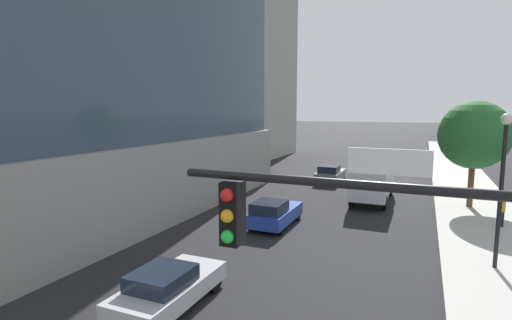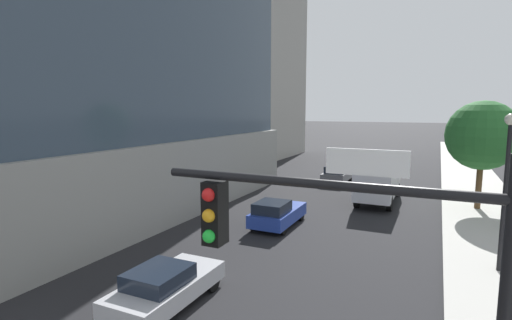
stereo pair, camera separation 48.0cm
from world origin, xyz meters
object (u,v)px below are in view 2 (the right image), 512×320
at_px(car_blue, 277,213).
at_px(box_truck, 378,178).
at_px(car_gray, 337,174).
at_px(street_lamp, 507,170).
at_px(traffic_light_pole, 356,276).
at_px(pedestrian_yellow_shirt, 509,213).
at_px(construction_building, 242,26).
at_px(car_silver, 165,286).
at_px(street_tree, 483,136).

height_order(car_blue, box_truck, box_truck).
bearing_deg(car_gray, street_lamp, -57.28).
bearing_deg(traffic_light_pole, pedestrian_yellow_shirt, 76.08).
bearing_deg(car_gray, construction_building, 138.85).
bearing_deg(car_blue, traffic_light_pole, -63.80).
height_order(street_lamp, car_blue, street_lamp).
bearing_deg(car_silver, pedestrian_yellow_shirt, 50.81).
bearing_deg(construction_building, car_gray, -41.15).
bearing_deg(construction_building, car_silver, -66.29).
relative_size(traffic_light_pole, street_tree, 0.84).
relative_size(traffic_light_pole, pedestrian_yellow_shirt, 3.38).
xyz_separation_m(traffic_light_pole, car_blue, (-6.87, 13.96, -3.35)).
bearing_deg(car_gray, pedestrian_yellow_shirt, -39.89).
height_order(construction_building, pedestrian_yellow_shirt, construction_building).
bearing_deg(car_blue, car_silver, -90.00).
xyz_separation_m(car_gray, car_silver, (0.00, -23.52, -0.09)).
distance_m(traffic_light_pole, street_tree, 22.79).
distance_m(street_tree, pedestrian_yellow_shirt, 5.78).
bearing_deg(street_lamp, pedestrian_yellow_shirt, 79.68).
bearing_deg(box_truck, car_gray, 126.30).
relative_size(car_silver, car_blue, 1.04).
distance_m(street_lamp, pedestrian_yellow_shirt, 7.21).
height_order(car_blue, pedestrian_yellow_shirt, pedestrian_yellow_shirt).
height_order(construction_building, street_lamp, construction_building).
xyz_separation_m(street_lamp, pedestrian_yellow_shirt, (1.17, 6.40, -3.11)).
relative_size(street_lamp, street_tree, 0.90).
xyz_separation_m(traffic_light_pole, car_silver, (-6.87, 4.30, -3.40)).
relative_size(car_gray, car_silver, 0.96).
distance_m(construction_building, car_blue, 37.05).
bearing_deg(car_gray, car_silver, -90.00).
relative_size(construction_building, traffic_light_pole, 7.01).
bearing_deg(car_gray, street_tree, -27.20).
relative_size(car_blue, pedestrian_yellow_shirt, 2.46).
bearing_deg(car_silver, construction_building, 113.71).
bearing_deg(pedestrian_yellow_shirt, construction_building, 139.35).
xyz_separation_m(construction_building, box_truck, (20.99, -20.40, -15.76)).
distance_m(street_lamp, car_silver, 13.20).
distance_m(construction_building, street_tree, 35.93).
bearing_deg(car_blue, street_tree, 39.71).
xyz_separation_m(car_blue, box_truck, (4.23, 8.09, 0.97)).
xyz_separation_m(street_lamp, car_gray, (-10.24, 15.93, -3.34)).
relative_size(construction_building, street_lamp, 6.60).
distance_m(car_gray, pedestrian_yellow_shirt, 14.86).
bearing_deg(street_tree, box_truck, -175.64).
relative_size(street_lamp, car_silver, 1.41).
bearing_deg(construction_building, car_blue, -59.54).
relative_size(car_gray, box_truck, 0.62).
distance_m(street_lamp, car_gray, 19.23).
bearing_deg(construction_building, street_lamp, -48.56).
bearing_deg(pedestrian_yellow_shirt, car_gray, 140.11).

